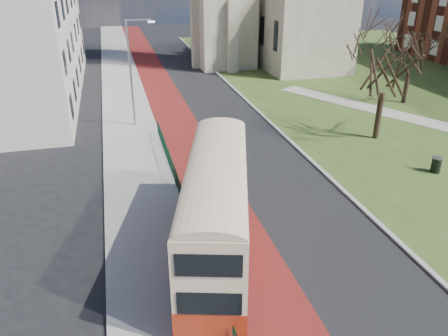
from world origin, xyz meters
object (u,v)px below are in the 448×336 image
object	(u,v)px
winter_tree_near	(388,55)
litter_bin	(436,165)
streetlamp	(132,68)
winter_tree_far	(414,45)
bus	(217,204)

from	to	relation	value
winter_tree_near	litter_bin	size ratio (longest dim) A/B	8.82
streetlamp	winter_tree_far	xyz separation A→B (m)	(24.32, 0.37, 0.65)
winter_tree_near	litter_bin	distance (m)	8.25
streetlamp	litter_bin	world-z (taller)	streetlamp
bus	winter_tree_near	world-z (taller)	winter_tree_near
streetlamp	winter_tree_far	world-z (taller)	streetlamp
streetlamp	winter_tree_near	distance (m)	18.26
winter_tree_far	litter_bin	world-z (taller)	winter_tree_far
winter_tree_near	litter_bin	world-z (taller)	winter_tree_near
bus	winter_tree_near	bearing A→B (deg)	52.69
winter_tree_far	bus	bearing A→B (deg)	-140.64
winter_tree_far	litter_bin	bearing A→B (deg)	-118.12
streetlamp	winter_tree_far	distance (m)	24.33
streetlamp	winter_tree_far	size ratio (longest dim) A/B	1.06
bus	winter_tree_far	bearing A→B (deg)	55.63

